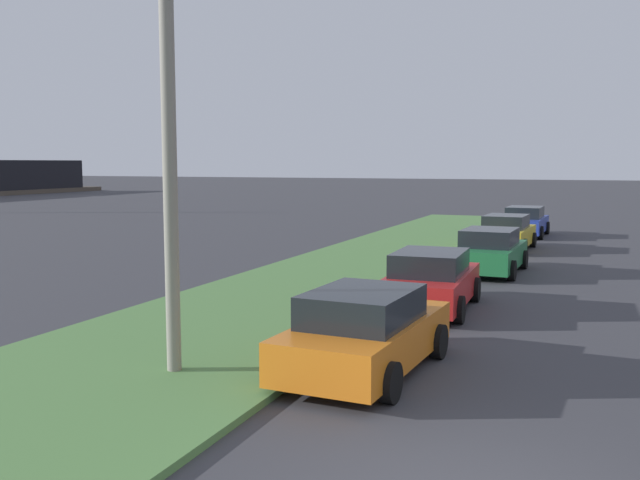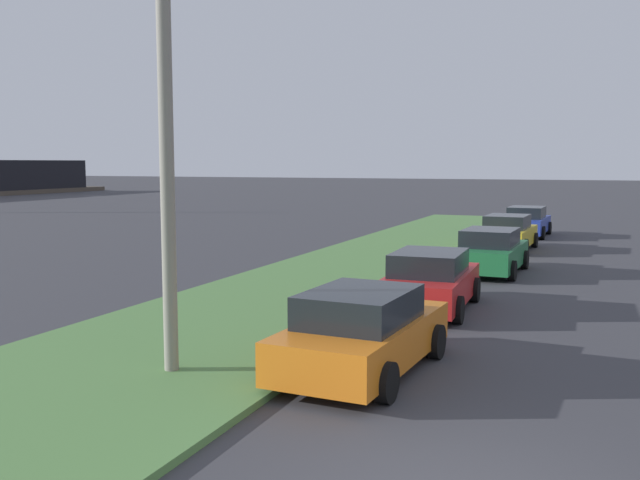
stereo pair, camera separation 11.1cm
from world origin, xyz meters
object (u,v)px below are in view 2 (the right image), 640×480
parked_car_orange (363,332)px  parked_car_green (491,252)px  parked_car_red (430,281)px  streetlight (182,114)px  parked_car_blue (527,222)px  parked_car_yellow (508,233)px

parked_car_orange → parked_car_green: same height
parked_car_red → streetlight: streetlight is taller
parked_car_green → parked_car_blue: (12.55, 0.10, 0.00)m
parked_car_red → parked_car_yellow: same height
parked_car_red → parked_car_blue: same height
parked_car_red → parked_car_green: size_ratio=1.00×
parked_car_orange → parked_car_yellow: (18.54, -0.12, 0.00)m
parked_car_blue → streetlight: streetlight is taller
streetlight → parked_car_blue: bearing=-6.3°
parked_car_yellow → streetlight: 20.55m
parked_car_red → streetlight: bearing=159.2°
parked_car_red → streetlight: (-7.08, 2.46, 3.67)m
parked_car_blue → parked_car_yellow: bearing=-179.5°
parked_car_yellow → parked_car_blue: (6.04, -0.17, 0.00)m
parked_car_red → parked_car_orange: bearing=179.6°
parked_car_red → parked_car_yellow: (12.95, -0.25, 0.00)m
parked_car_red → parked_car_blue: bearing=-2.9°
parked_car_orange → streetlight: bearing=123.3°
streetlight → parked_car_orange: bearing=-60.0°
parked_car_yellow → parked_car_blue: same height
parked_car_yellow → parked_car_red: bearing=-178.3°
parked_car_yellow → parked_car_blue: 6.04m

